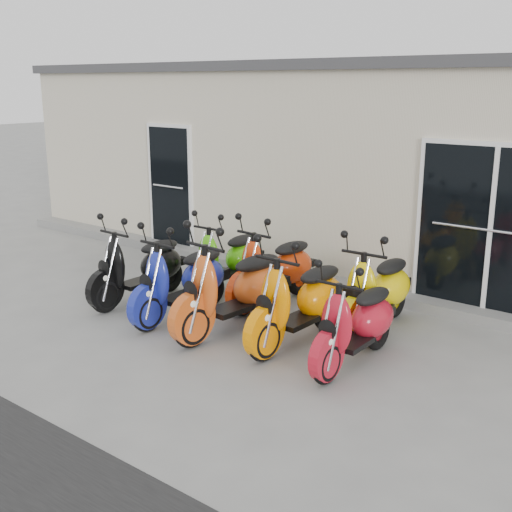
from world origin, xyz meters
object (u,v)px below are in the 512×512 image
object	(u,v)px
scooter_front_red	(356,311)
scooter_back_red	(274,258)
scooter_front_orange_a	(233,276)
scooter_back_green	(227,250)
scooter_back_yellow	(378,279)
scooter_front_black	(139,257)
scooter_front_orange_b	(300,288)
scooter_front_blue	(182,269)

from	to	relation	value
scooter_front_red	scooter_back_red	xyz separation A→B (m)	(-1.90, 1.07, 0.04)
scooter_front_orange_a	scooter_back_red	world-z (taller)	scooter_front_orange_a
scooter_front_orange_a	scooter_back_green	bearing A→B (deg)	139.24
scooter_back_red	scooter_back_yellow	distance (m)	1.60
scooter_back_red	scooter_front_red	bearing A→B (deg)	-25.27
scooter_front_black	scooter_front_orange_b	xyz separation A→B (m)	(2.65, 0.11, 0.04)
scooter_front_blue	scooter_back_red	distance (m)	1.33
scooter_back_red	scooter_front_orange_a	bearing A→B (deg)	-74.74
scooter_front_red	scooter_back_red	distance (m)	2.18
scooter_back_green	scooter_back_yellow	xyz separation A→B (m)	(2.50, -0.05, 0.03)
scooter_front_blue	scooter_back_yellow	size ratio (longest dim) A/B	1.00
scooter_front_blue	scooter_back_red	size ratio (longest dim) A/B	1.00
scooter_front_orange_b	scooter_front_red	distance (m)	0.83
scooter_front_orange_b	scooter_back_green	distance (m)	2.22
scooter_front_blue	scooter_back_green	size ratio (longest dim) A/B	1.06
scooter_front_orange_b	scooter_back_red	world-z (taller)	scooter_front_orange_b
scooter_front_black	scooter_back_green	size ratio (longest dim) A/B	1.04
scooter_back_green	scooter_back_red	bearing A→B (deg)	-4.14
scooter_front_blue	scooter_back_red	world-z (taller)	same
scooter_front_black	scooter_back_green	bearing A→B (deg)	60.88
scooter_front_red	scooter_back_yellow	bearing A→B (deg)	105.74
scooter_back_red	scooter_back_green	bearing A→B (deg)	-178.97
scooter_front_black	scooter_front_orange_a	xyz separation A→B (m)	(1.79, -0.08, 0.07)
scooter_front_orange_b	scooter_front_red	bearing A→B (deg)	-5.51
scooter_front_blue	scooter_back_green	xyz separation A→B (m)	(-0.27, 1.22, -0.04)
scooter_front_orange_a	scooter_front_black	bearing A→B (deg)	-176.65
scooter_front_orange_a	scooter_front_red	world-z (taller)	scooter_front_orange_a
scooter_front_orange_a	scooter_front_red	distance (m)	1.68
scooter_front_black	scooter_back_green	world-z (taller)	scooter_front_black
scooter_front_red	scooter_back_red	bearing A→B (deg)	150.64
scooter_front_black	scooter_back_green	xyz separation A→B (m)	(0.67, 1.11, -0.02)
scooter_front_black	scooter_front_orange_a	size ratio (longest dim) A/B	0.90
scooter_front_orange_a	scooter_back_red	xyz separation A→B (m)	(-0.23, 1.14, -0.06)
scooter_front_black	scooter_front_orange_a	world-z (taller)	scooter_front_orange_a
scooter_back_yellow	scooter_front_orange_b	bearing A→B (deg)	-120.44
scooter_back_green	scooter_front_orange_b	bearing A→B (deg)	-27.95
scooter_front_orange_a	scooter_front_red	bearing A→B (deg)	8.42
scooter_front_black	scooter_front_blue	xyz separation A→B (m)	(0.93, -0.11, 0.01)
scooter_front_black	scooter_front_orange_b	bearing A→B (deg)	4.17
scooter_front_orange_b	scooter_back_yellow	distance (m)	1.09
scooter_front_blue	scooter_front_orange_b	distance (m)	1.73
scooter_back_green	scooter_front_red	bearing A→B (deg)	-22.83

